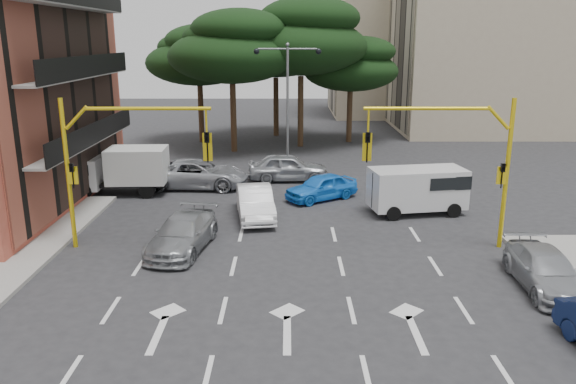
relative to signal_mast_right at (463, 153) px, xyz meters
name	(u,v)px	position (x,y,z in m)	size (l,w,h in m)	color
ground	(287,266)	(-6.80, -1.99, -3.88)	(120.00, 120.00, 0.00)	#28282B
median_strip	(288,168)	(-6.80, 14.01, -3.81)	(1.40, 6.00, 0.15)	gray
apartment_beige_near	(515,24)	(13.15, 30.01, 5.47)	(20.20, 12.15, 18.70)	tan
apartment_beige_far	(407,37)	(6.15, 42.01, 4.47)	(16.20, 12.15, 16.70)	tan
pine_left_near	(232,47)	(-10.75, 19.96, 3.72)	(9.15, 9.15, 10.23)	#382616
pine_center	(302,37)	(-5.75, 21.96, 4.41)	(9.98, 9.98, 11.16)	#382616
pine_left_far	(199,55)	(-13.75, 23.96, 3.03)	(8.32, 8.32, 9.30)	#382616
pine_right	(352,64)	(-1.75, 23.96, 2.33)	(7.49, 7.49, 8.37)	#382616
pine_back	(276,45)	(-7.75, 26.96, 3.72)	(9.15, 9.15, 10.23)	#382616
signal_mast_right	(463,153)	(0.00, 0.00, 0.00)	(5.79, 0.37, 6.00)	yellow
signal_mast_left	(112,153)	(-13.61, 0.00, 0.00)	(5.79, 0.37, 6.00)	yellow
street_lamp_center	(288,84)	(-6.80, 14.01, 1.54)	(4.16, 0.36, 7.77)	slate
car_white_hatch	(255,203)	(-8.32, 3.85, -3.14)	(1.57, 4.50, 1.48)	white
car_blue_compact	(321,187)	(-5.03, 6.97, -3.21)	(1.59, 3.96, 1.35)	#1C7CE6
car_silver_wagon	(183,233)	(-10.97, -0.31, -3.20)	(1.92, 4.72, 1.37)	gray
car_silver_cross_a	(198,174)	(-11.88, 9.39, -3.10)	(2.61, 5.66, 1.57)	#A9ABB1
car_silver_cross_b	(288,167)	(-6.79, 11.01, -3.08)	(1.90, 4.71, 1.61)	#A3A6AB
car_silver_parked	(546,270)	(1.90, -3.87, -3.24)	(1.80, 4.43, 1.28)	#9B9EA3
van_white	(417,191)	(-0.58, 4.60, -2.77)	(2.02, 4.47, 2.24)	silver
box_truck_a	(121,171)	(-15.80, 8.05, -2.62)	(2.16, 5.15, 2.53)	white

